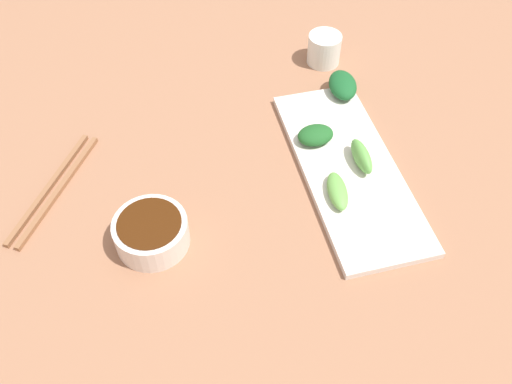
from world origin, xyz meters
TOP-DOWN VIEW (x-y plane):
  - tabletop at (0.00, 0.00)m, footprint 2.10×2.10m
  - sauce_bowl at (-0.18, -0.04)m, footprint 0.10×0.10m
  - serving_plate at (0.14, 0.02)m, footprint 0.14×0.37m
  - broccoli_leafy_0 at (0.10, 0.09)m, footprint 0.06×0.05m
  - broccoli_stalk_1 at (0.10, -0.03)m, footprint 0.04×0.08m
  - broccoli_leafy_2 at (0.19, 0.20)m, footprint 0.06×0.08m
  - broccoli_stalk_3 at (0.16, 0.02)m, footprint 0.02×0.07m
  - chopsticks at (-0.31, 0.10)m, footprint 0.14×0.21m
  - tea_cup at (0.19, 0.30)m, footprint 0.06×0.06m

SIDE VIEW (x-z plane):
  - tabletop at x=0.00m, z-range 0.00..0.02m
  - chopsticks at x=-0.31m, z-range 0.02..0.03m
  - serving_plate at x=0.14m, z-range 0.02..0.03m
  - broccoli_stalk_1 at x=0.10m, z-range 0.03..0.05m
  - broccoli_leafy_0 at x=0.10m, z-range 0.03..0.06m
  - sauce_bowl at x=-0.18m, z-range 0.02..0.07m
  - broccoli_leafy_2 at x=0.19m, z-range 0.03..0.06m
  - broccoli_stalk_3 at x=0.16m, z-range 0.03..0.06m
  - tea_cup at x=0.19m, z-range 0.02..0.08m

